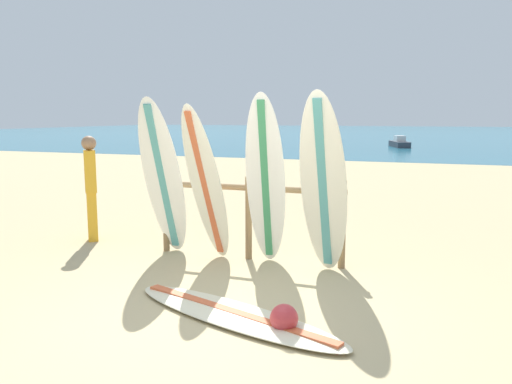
{
  "coord_description": "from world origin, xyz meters",
  "views": [
    {
      "loc": [
        1.92,
        -4.27,
        1.95
      ],
      "look_at": [
        -0.46,
        2.41,
        0.89
      ],
      "focal_mm": 35.75,
      "sensor_mm": 36.0,
      "label": 1
    }
  ],
  "objects_px": {
    "surfboard_leaning_left": "(206,185)",
    "surfboard_leaning_center": "(323,186)",
    "beach_ball": "(284,318)",
    "surfboard_leaning_far_left": "(163,179)",
    "surfboard_rack": "(249,207)",
    "surfboard_leaning_center_left": "(266,182)",
    "small_boat_offshore": "(399,143)",
    "surfboard_lying_on_sand": "(234,314)",
    "beachgoer_standing": "(91,184)"
  },
  "relations": [
    {
      "from": "surfboard_leaning_left",
      "to": "surfboard_leaning_center",
      "type": "xyz_separation_m",
      "value": [
        1.56,
        -0.03,
        0.07
      ]
    },
    {
      "from": "beach_ball",
      "to": "surfboard_leaning_far_left",
      "type": "bearing_deg",
      "value": 141.15
    },
    {
      "from": "surfboard_rack",
      "to": "surfboard_leaning_far_left",
      "type": "relative_size",
      "value": 1.21
    },
    {
      "from": "surfboard_leaning_center_left",
      "to": "beach_ball",
      "type": "height_order",
      "value": "surfboard_leaning_center_left"
    },
    {
      "from": "surfboard_leaning_far_left",
      "to": "small_boat_offshore",
      "type": "xyz_separation_m",
      "value": [
        1.23,
        27.45,
        -0.85
      ]
    },
    {
      "from": "surfboard_leaning_left",
      "to": "surfboard_leaning_center_left",
      "type": "distance_m",
      "value": 0.79
    },
    {
      "from": "surfboard_leaning_left",
      "to": "surfboard_leaning_center",
      "type": "relative_size",
      "value": 0.94
    },
    {
      "from": "surfboard_leaning_left",
      "to": "surfboard_lying_on_sand",
      "type": "relative_size",
      "value": 0.8
    },
    {
      "from": "surfboard_leaning_center",
      "to": "beachgoer_standing",
      "type": "bearing_deg",
      "value": 171.09
    },
    {
      "from": "surfboard_rack",
      "to": "surfboard_leaning_left",
      "type": "bearing_deg",
      "value": -136.66
    },
    {
      "from": "beachgoer_standing",
      "to": "small_boat_offshore",
      "type": "xyz_separation_m",
      "value": [
        2.8,
        26.97,
        -0.65
      ]
    },
    {
      "from": "beachgoer_standing",
      "to": "small_boat_offshore",
      "type": "bearing_deg",
      "value": 84.08
    },
    {
      "from": "beachgoer_standing",
      "to": "small_boat_offshore",
      "type": "height_order",
      "value": "beachgoer_standing"
    },
    {
      "from": "surfboard_leaning_center_left",
      "to": "beach_ball",
      "type": "xyz_separation_m",
      "value": [
        0.8,
        -1.86,
        -0.99
      ]
    },
    {
      "from": "surfboard_lying_on_sand",
      "to": "beach_ball",
      "type": "relative_size",
      "value": 10.07
    },
    {
      "from": "surfboard_leaning_left",
      "to": "beach_ball",
      "type": "bearing_deg",
      "value": -47.72
    },
    {
      "from": "surfboard_leaning_far_left",
      "to": "surfboard_leaning_center_left",
      "type": "bearing_deg",
      "value": 1.53
    },
    {
      "from": "surfboard_leaning_far_left",
      "to": "surfboard_leaning_center",
      "type": "xyz_separation_m",
      "value": [
        2.24,
        -0.11,
        0.02
      ]
    },
    {
      "from": "surfboard_rack",
      "to": "surfboard_lying_on_sand",
      "type": "distance_m",
      "value": 2.2
    },
    {
      "from": "surfboard_rack",
      "to": "surfboard_lying_on_sand",
      "type": "relative_size",
      "value": 1.01
    },
    {
      "from": "beachgoer_standing",
      "to": "surfboard_lying_on_sand",
      "type": "bearing_deg",
      "value": -33.41
    },
    {
      "from": "surfboard_leaning_center",
      "to": "beachgoer_standing",
      "type": "xyz_separation_m",
      "value": [
        -3.8,
        0.6,
        -0.22
      ]
    },
    {
      "from": "surfboard_leaning_far_left",
      "to": "surfboard_leaning_left",
      "type": "bearing_deg",
      "value": -7.0
    },
    {
      "from": "surfboard_leaning_left",
      "to": "surfboard_leaning_center_left",
      "type": "bearing_deg",
      "value": 8.96
    },
    {
      "from": "surfboard_leaning_center_left",
      "to": "beachgoer_standing",
      "type": "xyz_separation_m",
      "value": [
        -3.02,
        0.44,
        -0.21
      ]
    },
    {
      "from": "beachgoer_standing",
      "to": "surfboard_rack",
      "type": "bearing_deg",
      "value": -3.28
    },
    {
      "from": "surfboard_leaning_left",
      "to": "beachgoer_standing",
      "type": "bearing_deg",
      "value": 165.81
    },
    {
      "from": "surfboard_lying_on_sand",
      "to": "small_boat_offshore",
      "type": "distance_m",
      "value": 29.13
    },
    {
      "from": "surfboard_rack",
      "to": "beach_ball",
      "type": "bearing_deg",
      "value": -62.04
    },
    {
      "from": "surfboard_leaning_left",
      "to": "beachgoer_standing",
      "type": "distance_m",
      "value": 2.32
    },
    {
      "from": "surfboard_leaning_left",
      "to": "small_boat_offshore",
      "type": "distance_m",
      "value": 27.56
    },
    {
      "from": "small_boat_offshore",
      "to": "beach_ball",
      "type": "relative_size",
      "value": 10.48
    },
    {
      "from": "surfboard_leaning_center",
      "to": "small_boat_offshore",
      "type": "height_order",
      "value": "surfboard_leaning_center"
    },
    {
      "from": "surfboard_leaning_center_left",
      "to": "surfboard_rack",
      "type": "bearing_deg",
      "value": 139.46
    },
    {
      "from": "surfboard_leaning_far_left",
      "to": "beachgoer_standing",
      "type": "bearing_deg",
      "value": 162.8
    },
    {
      "from": "surfboard_leaning_center_left",
      "to": "surfboard_lying_on_sand",
      "type": "height_order",
      "value": "surfboard_leaning_center_left"
    },
    {
      "from": "surfboard_leaning_left",
      "to": "surfboard_lying_on_sand",
      "type": "xyz_separation_m",
      "value": [
        1.02,
        -1.59,
        -1.02
      ]
    },
    {
      "from": "surfboard_rack",
      "to": "surfboard_lying_on_sand",
      "type": "bearing_deg",
      "value": -73.66
    },
    {
      "from": "surfboard_leaning_left",
      "to": "small_boat_offshore",
      "type": "xyz_separation_m",
      "value": [
        0.55,
        27.54,
        -0.8
      ]
    },
    {
      "from": "surfboard_lying_on_sand",
      "to": "beachgoer_standing",
      "type": "relative_size",
      "value": 1.59
    },
    {
      "from": "small_boat_offshore",
      "to": "beach_ball",
      "type": "distance_m",
      "value": 29.29
    },
    {
      "from": "surfboard_rack",
      "to": "small_boat_offshore",
      "type": "height_order",
      "value": "surfboard_rack"
    },
    {
      "from": "surfboard_rack",
      "to": "surfboard_leaning_center",
      "type": "distance_m",
      "value": 1.27
    },
    {
      "from": "surfboard_leaning_far_left",
      "to": "surfboard_lying_on_sand",
      "type": "height_order",
      "value": "surfboard_leaning_far_left"
    },
    {
      "from": "surfboard_rack",
      "to": "surfboard_leaning_center",
      "type": "xyz_separation_m",
      "value": [
        1.12,
        -0.44,
        0.4
      ]
    },
    {
      "from": "surfboard_leaning_left",
      "to": "beach_ball",
      "type": "height_order",
      "value": "surfboard_leaning_left"
    },
    {
      "from": "surfboard_leaning_center_left",
      "to": "small_boat_offshore",
      "type": "distance_m",
      "value": 27.43
    },
    {
      "from": "surfboard_leaning_center",
      "to": "beach_ball",
      "type": "relative_size",
      "value": 8.63
    },
    {
      "from": "surfboard_leaning_center",
      "to": "surfboard_lying_on_sand",
      "type": "distance_m",
      "value": 1.98
    },
    {
      "from": "surfboard_leaning_far_left",
      "to": "surfboard_lying_on_sand",
      "type": "distance_m",
      "value": 2.62
    }
  ]
}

